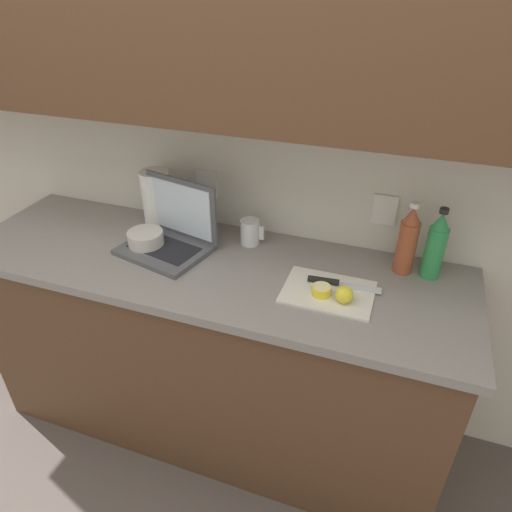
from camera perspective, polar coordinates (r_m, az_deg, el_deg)
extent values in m
plane|color=#564C47|center=(2.37, -4.88, -19.66)|extent=(12.00, 12.00, 0.00)
cube|color=silver|center=(1.87, -2.42, 14.64)|extent=(5.20, 0.06, 2.60)
cube|color=white|center=(1.95, -6.19, 8.95)|extent=(0.09, 0.01, 0.12)
cube|color=white|center=(1.79, 15.78, 5.56)|extent=(0.09, 0.01, 0.12)
cube|color=brown|center=(1.61, -5.70, 28.77)|extent=(4.42, 0.32, 0.70)
cube|color=brown|center=(2.05, -5.43, -11.99)|extent=(1.92, 0.58, 0.88)
cube|color=gray|center=(1.76, -6.19, -1.23)|extent=(1.98, 0.62, 0.03)
cube|color=#9EA3A8|center=(2.16, -22.35, 1.20)|extent=(0.50, 0.40, 0.16)
cube|color=#515156|center=(1.83, -11.37, 0.76)|extent=(0.38, 0.32, 0.02)
cube|color=black|center=(1.83, -11.41, 1.04)|extent=(0.29, 0.20, 0.00)
cube|color=#515156|center=(1.85, -9.26, 5.89)|extent=(0.33, 0.09, 0.25)
cube|color=silver|center=(1.84, -9.39, 5.82)|extent=(0.29, 0.07, 0.21)
cube|color=silver|center=(1.60, 9.00, -4.46)|extent=(0.31, 0.23, 0.01)
cube|color=silver|center=(1.63, 12.87, -3.93)|extent=(0.15, 0.05, 0.00)
cylinder|color=black|center=(1.62, 8.43, -3.03)|extent=(0.11, 0.03, 0.02)
cylinder|color=yellow|center=(1.56, 8.19, -4.29)|extent=(0.07, 0.07, 0.03)
cylinder|color=#F4EAA3|center=(1.55, 8.24, -3.77)|extent=(0.06, 0.06, 0.00)
sphere|color=yellow|center=(1.54, 10.98, -4.75)|extent=(0.06, 0.06, 0.06)
cylinder|color=#A34C2D|center=(1.72, 18.26, 1.03)|extent=(0.07, 0.07, 0.20)
cone|color=#A34C2D|center=(1.66, 19.01, 4.86)|extent=(0.06, 0.06, 0.06)
cylinder|color=white|center=(1.65, 19.24, 6.05)|extent=(0.03, 0.03, 0.02)
cylinder|color=#2D934C|center=(1.73, 21.36, 0.40)|extent=(0.07, 0.07, 0.20)
cone|color=#2D934C|center=(1.67, 22.21, 4.09)|extent=(0.06, 0.06, 0.06)
cylinder|color=black|center=(1.66, 22.48, 5.25)|extent=(0.03, 0.03, 0.02)
cylinder|color=silver|center=(1.83, -0.77, 3.02)|extent=(0.08, 0.08, 0.10)
cube|color=silver|center=(1.82, 0.69, 2.90)|extent=(0.02, 0.01, 0.06)
cylinder|color=beige|center=(1.86, -13.60, 1.92)|extent=(0.14, 0.14, 0.07)
cylinder|color=white|center=(1.99, -12.28, 6.99)|extent=(0.12, 0.12, 0.25)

